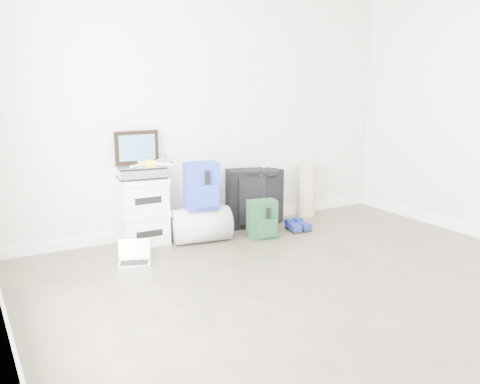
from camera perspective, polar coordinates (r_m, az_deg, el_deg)
ground at (r=3.78m, az=14.35°, el=-13.16°), size 5.00×5.00×0.00m
room_envelope at (r=3.43m, az=15.73°, el=13.91°), size 4.52×5.02×2.71m
boxes_stack at (r=5.14m, az=-10.87°, el=-2.09°), size 0.47×0.39×0.67m
briefcase at (r=5.05m, az=-11.05°, el=2.24°), size 0.48×0.38×0.13m
painting at (r=5.11m, az=-11.51°, el=4.92°), size 0.44×0.04×0.33m
drone at (r=5.04m, az=-10.16°, el=3.28°), size 0.47×0.47×0.05m
duffel_bag at (r=5.15m, az=-4.36°, el=-3.71°), size 0.62×0.44×0.35m
blue_backpack at (r=5.02m, az=-4.28°, el=0.59°), size 0.36×0.29×0.47m
large_suitcase at (r=5.61m, az=0.76°, el=-0.73°), size 0.46×0.36×0.65m
green_backpack at (r=5.25m, az=2.54°, el=-3.16°), size 0.31×0.25×0.40m
carry_on at (r=5.72m, az=2.93°, el=-0.63°), size 0.45×0.37×0.62m
shoes at (r=5.59m, az=6.48°, el=-3.88°), size 0.23×0.26×0.08m
rolled_rug at (r=6.15m, az=7.54°, el=0.22°), size 0.20×0.20×0.62m
laptop at (r=4.69m, az=-11.78°, el=-7.21°), size 0.34×0.29×0.20m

